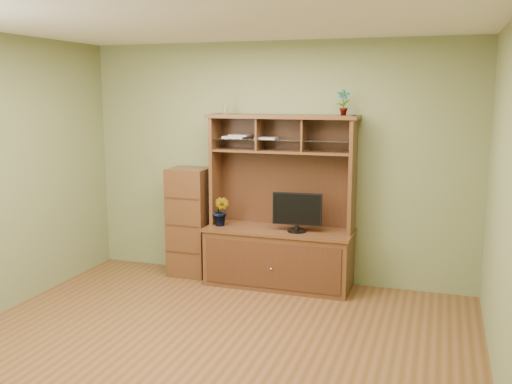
% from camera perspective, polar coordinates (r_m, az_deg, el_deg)
% --- Properties ---
extents(room, '(4.54, 4.04, 2.74)m').
position_cam_1_polar(room, '(4.63, -4.91, 0.11)').
color(room, '#573518').
rests_on(room, ground).
extents(media_hutch, '(1.66, 0.61, 1.90)m').
position_cam_1_polar(media_hutch, '(6.36, 2.35, -4.78)').
color(media_hutch, '#472814').
rests_on(media_hutch, room).
extents(monitor, '(0.54, 0.21, 0.42)m').
position_cam_1_polar(monitor, '(6.15, 4.12, -1.95)').
color(monitor, black).
rests_on(monitor, media_hutch).
extents(orchid_plant, '(0.21, 0.19, 0.34)m').
position_cam_1_polar(orchid_plant, '(6.43, -3.51, -1.92)').
color(orchid_plant, '#395C1F').
rests_on(orchid_plant, media_hutch).
extents(top_plant, '(0.16, 0.12, 0.27)m').
position_cam_1_polar(top_plant, '(6.09, 8.72, 8.87)').
color(top_plant, '#406925').
rests_on(top_plant, media_hutch).
extents(reed_diffuser, '(0.06, 0.06, 0.29)m').
position_cam_1_polar(reed_diffuser, '(6.44, -3.09, 8.82)').
color(reed_diffuser, silver).
rests_on(reed_diffuser, media_hutch).
extents(magazines, '(0.62, 0.19, 0.04)m').
position_cam_1_polar(magazines, '(6.37, -0.97, 5.54)').
color(magazines, '#B5B5BA').
rests_on(magazines, media_hutch).
extents(side_cabinet, '(0.45, 0.41, 1.27)m').
position_cam_1_polar(side_cabinet, '(6.76, -6.62, -2.98)').
color(side_cabinet, '#472814').
rests_on(side_cabinet, room).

